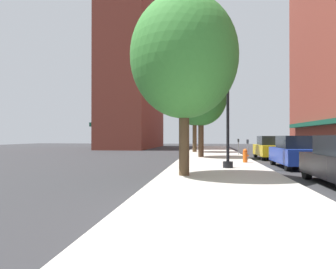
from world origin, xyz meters
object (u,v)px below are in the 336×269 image
at_px(car_yellow, 270,148).
at_px(parking_meter_far, 248,147).
at_px(tree_far, 195,104).
at_px(car_blue, 295,152).
at_px(lamppost, 228,104).
at_px(parking_meter_near, 238,145).
at_px(tree_near, 184,57).
at_px(tree_mid, 201,96).
at_px(fire_hydrant, 245,156).

bearing_deg(car_yellow, parking_meter_far, -126.26).
height_order(tree_far, car_blue, tree_far).
distance_m(lamppost, parking_meter_near, 11.11).
height_order(tree_near, tree_far, tree_near).
relative_size(lamppost, parking_meter_far, 4.50).
distance_m(parking_meter_near, tree_far, 6.89).
height_order(tree_near, car_yellow, tree_near).
distance_m(tree_mid, car_blue, 8.77).
bearing_deg(tree_near, parking_meter_far, 67.06).
height_order(parking_meter_near, tree_mid, tree_mid).
bearing_deg(parking_meter_near, car_blue, -78.10).
distance_m(fire_hydrant, car_blue, 2.89).
relative_size(parking_meter_near, tree_mid, 0.19).
distance_m(parking_meter_near, parking_meter_far, 5.74).
xyz_separation_m(parking_meter_far, tree_mid, (-3.00, 2.65, 3.67)).
bearing_deg(lamppost, tree_near, -120.97).
height_order(parking_meter_near, car_yellow, car_yellow).
height_order(parking_meter_near, parking_meter_far, same).
bearing_deg(car_blue, parking_meter_far, 118.27).
bearing_deg(tree_far, parking_meter_near, -48.91).
height_order(fire_hydrant, tree_mid, tree_mid).
bearing_deg(fire_hydrant, lamppost, -110.59).
xyz_separation_m(lamppost, fire_hydrant, (1.20, 3.20, -2.68)).
xyz_separation_m(tree_far, car_yellow, (5.71, -7.24, -3.99)).
xyz_separation_m(tree_near, car_yellow, (5.40, 10.95, -3.89)).
bearing_deg(parking_meter_near, tree_near, -103.95).
relative_size(lamppost, parking_meter_near, 4.50).
bearing_deg(car_yellow, lamppost, -115.69).
height_order(lamppost, tree_far, tree_far).
xyz_separation_m(lamppost, car_yellow, (3.52, 7.83, -2.39)).
xyz_separation_m(parking_meter_near, tree_mid, (-3.00, -3.09, 3.67)).
relative_size(tree_far, car_yellow, 1.59).
xyz_separation_m(tree_mid, car_blue, (4.95, -6.16, -3.81)).
height_order(parking_meter_near, tree_near, tree_near).
xyz_separation_m(parking_meter_near, car_yellow, (1.95, -2.93, -0.14)).
distance_m(tree_near, tree_mid, 10.80).
xyz_separation_m(parking_meter_far, tree_near, (-3.45, -8.15, 3.75)).
distance_m(tree_mid, car_yellow, 6.25).
bearing_deg(car_yellow, tree_far, 126.78).
bearing_deg(lamppost, tree_mid, 100.55).
height_order(tree_mid, car_blue, tree_mid).
xyz_separation_m(parking_meter_near, car_blue, (1.95, -9.25, -0.14)).
relative_size(fire_hydrant, tree_mid, 0.12).
relative_size(lamppost, fire_hydrant, 7.47).
xyz_separation_m(fire_hydrant, tree_near, (-3.08, -6.33, 4.18)).
distance_m(tree_near, tree_far, 18.20).
relative_size(tree_far, car_blue, 1.59).
bearing_deg(car_blue, parking_meter_near, 101.13).
xyz_separation_m(parking_meter_near, tree_far, (-3.76, 4.31, 3.85)).
height_order(fire_hydrant, car_blue, car_blue).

